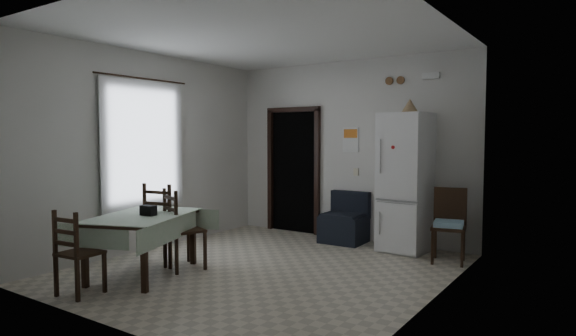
% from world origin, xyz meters
% --- Properties ---
extents(ground, '(4.50, 4.50, 0.00)m').
position_xyz_m(ground, '(0.00, 0.00, 0.00)').
color(ground, beige).
rests_on(ground, ground).
extents(ceiling, '(4.20, 4.50, 0.02)m').
position_xyz_m(ceiling, '(0.00, 0.00, 2.90)').
color(ceiling, white).
rests_on(ceiling, ground).
extents(wall_back, '(4.20, 0.02, 2.90)m').
position_xyz_m(wall_back, '(0.00, 2.25, 1.45)').
color(wall_back, silver).
rests_on(wall_back, ground).
extents(wall_front, '(4.20, 0.02, 2.90)m').
position_xyz_m(wall_front, '(0.00, -2.25, 1.45)').
color(wall_front, silver).
rests_on(wall_front, ground).
extents(wall_left, '(0.02, 4.50, 2.90)m').
position_xyz_m(wall_left, '(-2.10, 0.00, 1.45)').
color(wall_left, silver).
rests_on(wall_left, ground).
extents(wall_right, '(0.02, 4.50, 2.90)m').
position_xyz_m(wall_right, '(2.10, 0.00, 1.45)').
color(wall_right, silver).
rests_on(wall_right, ground).
extents(doorway, '(1.06, 0.52, 2.22)m').
position_xyz_m(doorway, '(-1.05, 2.45, 1.06)').
color(doorway, black).
rests_on(doorway, ground).
extents(window_recess, '(0.10, 1.20, 1.60)m').
position_xyz_m(window_recess, '(-2.15, -0.20, 1.55)').
color(window_recess, silver).
rests_on(window_recess, ground).
extents(curtain, '(0.02, 1.45, 1.85)m').
position_xyz_m(curtain, '(-2.04, -0.20, 1.55)').
color(curtain, beige).
rests_on(curtain, ground).
extents(curtain_rod, '(0.02, 1.60, 0.02)m').
position_xyz_m(curtain_rod, '(-2.03, -0.20, 2.50)').
color(curtain_rod, black).
rests_on(curtain_rod, ground).
extents(calendar, '(0.28, 0.02, 0.40)m').
position_xyz_m(calendar, '(0.05, 2.24, 1.62)').
color(calendar, white).
rests_on(calendar, ground).
extents(calendar_image, '(0.24, 0.01, 0.14)m').
position_xyz_m(calendar_image, '(0.05, 2.23, 1.72)').
color(calendar_image, orange).
rests_on(calendar_image, ground).
extents(light_switch, '(0.08, 0.02, 0.12)m').
position_xyz_m(light_switch, '(0.15, 2.24, 1.10)').
color(light_switch, beige).
rests_on(light_switch, ground).
extents(vent_left, '(0.12, 0.03, 0.12)m').
position_xyz_m(vent_left, '(0.70, 2.23, 2.52)').
color(vent_left, brown).
rests_on(vent_left, ground).
extents(vent_right, '(0.12, 0.03, 0.12)m').
position_xyz_m(vent_right, '(0.88, 2.23, 2.52)').
color(vent_right, brown).
rests_on(vent_right, ground).
extents(emergency_light, '(0.25, 0.07, 0.09)m').
position_xyz_m(emergency_light, '(1.35, 2.21, 2.55)').
color(emergency_light, white).
rests_on(emergency_light, ground).
extents(fridge, '(0.69, 0.69, 2.01)m').
position_xyz_m(fridge, '(1.09, 1.93, 1.00)').
color(fridge, white).
rests_on(fridge, ground).
extents(tan_cone, '(0.26, 0.26, 0.20)m').
position_xyz_m(tan_cone, '(1.17, 1.86, 2.11)').
color(tan_cone, tan).
rests_on(tan_cone, fridge).
extents(navy_seat, '(0.68, 0.65, 0.79)m').
position_xyz_m(navy_seat, '(0.09, 1.93, 0.40)').
color(navy_seat, black).
rests_on(navy_seat, ground).
extents(corner_chair, '(0.50, 0.50, 0.98)m').
position_xyz_m(corner_chair, '(1.81, 1.60, 0.49)').
color(corner_chair, black).
rests_on(corner_chair, ground).
extents(dining_table, '(1.35, 1.64, 0.73)m').
position_xyz_m(dining_table, '(-1.07, -1.03, 0.36)').
color(dining_table, '#A9BEA2').
rests_on(dining_table, ground).
extents(black_bag, '(0.19, 0.13, 0.12)m').
position_xyz_m(black_bag, '(-0.99, -1.01, 0.79)').
color(black_bag, black).
rests_on(black_bag, dining_table).
extents(dining_chair_far_left, '(0.53, 0.53, 1.07)m').
position_xyz_m(dining_chair_far_left, '(-1.23, -0.51, 0.54)').
color(dining_chair_far_left, black).
rests_on(dining_chair_far_left, ground).
extents(dining_chair_far_right, '(0.56, 0.56, 1.02)m').
position_xyz_m(dining_chair_far_right, '(-0.85, -0.56, 0.51)').
color(dining_chair_far_right, black).
rests_on(dining_chair_far_right, ground).
extents(dining_chair_near_head, '(0.42, 0.42, 0.91)m').
position_xyz_m(dining_chair_near_head, '(-1.02, -1.89, 0.45)').
color(dining_chair_near_head, black).
rests_on(dining_chair_near_head, ground).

